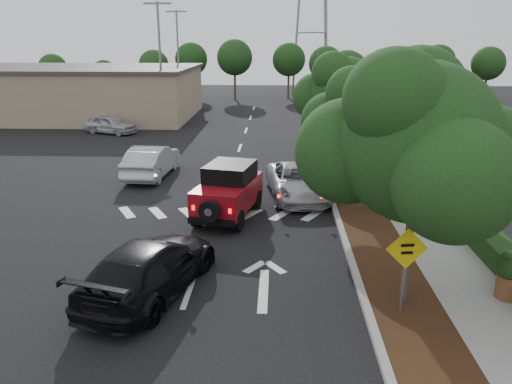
# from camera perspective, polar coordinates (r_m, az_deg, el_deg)

# --- Properties ---
(ground) EXTENTS (120.00, 120.00, 0.00)m
(ground) POSITION_cam_1_polar(r_m,az_deg,el_deg) (13.91, -7.56, -10.90)
(ground) COLOR black
(ground) RESTS_ON ground
(curb) EXTENTS (0.20, 70.00, 0.15)m
(curb) POSITION_cam_1_polar(r_m,az_deg,el_deg) (25.01, 7.66, 2.17)
(curb) COLOR #9E9B93
(curb) RESTS_ON ground
(planting_strip) EXTENTS (1.80, 70.00, 0.12)m
(planting_strip) POSITION_cam_1_polar(r_m,az_deg,el_deg) (25.12, 9.93, 2.10)
(planting_strip) COLOR black
(planting_strip) RESTS_ON ground
(sidewalk) EXTENTS (2.00, 70.00, 0.12)m
(sidewalk) POSITION_cam_1_polar(r_m,az_deg,el_deg) (25.44, 14.18, 2.02)
(sidewalk) COLOR gray
(sidewalk) RESTS_ON ground
(hedge) EXTENTS (0.80, 70.00, 0.80)m
(hedge) POSITION_cam_1_polar(r_m,az_deg,el_deg) (25.67, 17.30, 2.68)
(hedge) COLOR black
(hedge) RESTS_ON ground
(commercial_building) EXTENTS (22.00, 12.00, 4.00)m
(commercial_building) POSITION_cam_1_polar(r_m,az_deg,el_deg) (46.10, -21.29, 10.51)
(commercial_building) COLOR gray
(commercial_building) RESTS_ON ground
(transmission_tower) EXTENTS (7.00, 4.00, 28.00)m
(transmission_tower) POSITION_cam_1_polar(r_m,az_deg,el_deg) (60.52, 6.11, 11.01)
(transmission_tower) COLOR slate
(transmission_tower) RESTS_ON ground
(street_tree_near) EXTENTS (3.80, 3.80, 5.92)m
(street_tree_near) POSITION_cam_1_polar(r_m,az_deg,el_deg) (13.67, 16.41, -12.04)
(street_tree_near) COLOR black
(street_tree_near) RESTS_ON ground
(street_tree_mid) EXTENTS (3.20, 3.20, 5.32)m
(street_tree_mid) POSITION_cam_1_polar(r_m,az_deg,el_deg) (19.94, 11.84, -2.22)
(street_tree_mid) COLOR black
(street_tree_mid) RESTS_ON ground
(street_tree_far) EXTENTS (3.40, 3.40, 5.62)m
(street_tree_far) POSITION_cam_1_polar(r_m,az_deg,el_deg) (26.09, 9.66, 2.55)
(street_tree_far) COLOR black
(street_tree_far) RESTS_ON ground
(light_pole_a) EXTENTS (2.00, 0.22, 9.00)m
(light_pole_a) POSITION_cam_1_polar(r_m,az_deg,el_deg) (39.60, -10.48, 7.52)
(light_pole_a) COLOR slate
(light_pole_a) RESTS_ON ground
(light_pole_b) EXTENTS (2.00, 0.22, 9.00)m
(light_pole_b) POSITION_cam_1_polar(r_m,az_deg,el_deg) (51.42, -8.63, 9.81)
(light_pole_b) COLOR slate
(light_pole_b) RESTS_ON ground
(red_jeep) EXTENTS (2.49, 4.13, 2.03)m
(red_jeep) POSITION_cam_1_polar(r_m,az_deg,el_deg) (18.80, -3.04, 0.25)
(red_jeep) COLOR black
(red_jeep) RESTS_ON ground
(silver_suv_ahead) EXTENTS (2.90, 5.20, 1.37)m
(silver_suv_ahead) POSITION_cam_1_polar(r_m,az_deg,el_deg) (21.18, 4.79, 1.21)
(silver_suv_ahead) COLOR #AEAFB6
(silver_suv_ahead) RESTS_ON ground
(black_suv_oncoming) EXTENTS (3.33, 5.40, 1.46)m
(black_suv_oncoming) POSITION_cam_1_polar(r_m,az_deg,el_deg) (13.59, -12.05, -8.41)
(black_suv_oncoming) COLOR black
(black_suv_oncoming) RESTS_ON ground
(silver_sedan_oncoming) EXTENTS (1.90, 4.74, 1.53)m
(silver_sedan_oncoming) POSITION_cam_1_polar(r_m,az_deg,el_deg) (24.85, -11.84, 3.51)
(silver_sedan_oncoming) COLOR #B4B7BC
(silver_sedan_oncoming) RESTS_ON ground
(parked_suv) EXTENTS (4.10, 2.83, 1.30)m
(parked_suv) POSITION_cam_1_polar(r_m,az_deg,el_deg) (36.90, -16.30, 7.43)
(parked_suv) COLOR #B2B4BA
(parked_suv) RESTS_ON ground
(speed_hump_sign) EXTENTS (1.02, 0.16, 2.18)m
(speed_hump_sign) POSITION_cam_1_polar(r_m,az_deg,el_deg) (12.42, 16.76, -7.36)
(speed_hump_sign) COLOR slate
(speed_hump_sign) RESTS_ON ground
(terracotta_planter) EXTENTS (0.76, 0.76, 1.32)m
(terracotta_planter) POSITION_cam_1_polar(r_m,az_deg,el_deg) (14.32, 27.10, -7.93)
(terracotta_planter) COLOR brown
(terracotta_planter) RESTS_ON ground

